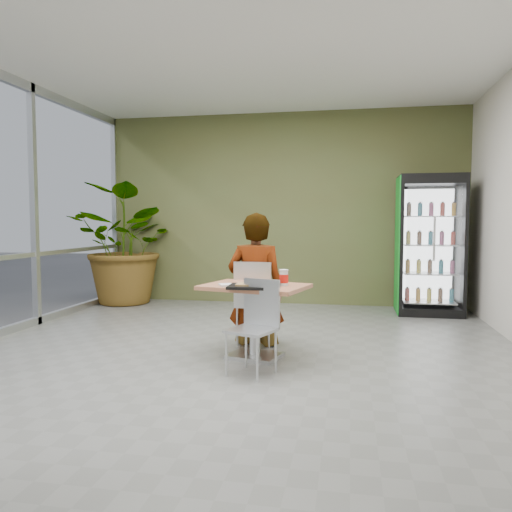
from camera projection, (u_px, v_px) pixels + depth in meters
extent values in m
plane|color=slate|center=(233.00, 359.00, 5.06)|extent=(7.00, 7.00, 0.00)
cube|color=#C27853|center=(255.00, 287.00, 5.04)|extent=(1.15, 0.93, 0.04)
cylinder|color=#BABDBF|center=(255.00, 323.00, 5.07)|extent=(0.10, 0.10, 0.71)
cube|color=#BABDBF|center=(255.00, 356.00, 5.09)|extent=(0.59, 0.51, 0.04)
cube|color=#BABDBF|center=(257.00, 304.00, 5.66)|extent=(0.44, 0.44, 0.03)
cube|color=#BABDBF|center=(252.00, 285.00, 5.45)|extent=(0.42, 0.05, 0.50)
cylinder|color=#BABDBF|center=(275.00, 321.00, 5.81)|extent=(0.02, 0.02, 0.45)
cylinder|color=#BABDBF|center=(245.00, 320.00, 5.90)|extent=(0.02, 0.02, 0.45)
cylinder|color=#BABDBF|center=(269.00, 328.00, 5.46)|extent=(0.02, 0.02, 0.45)
cylinder|color=#BABDBF|center=(237.00, 326.00, 5.55)|extent=(0.02, 0.02, 0.45)
cube|color=#BABDBF|center=(251.00, 330.00, 4.51)|extent=(0.49, 0.49, 0.03)
cube|color=#BABDBF|center=(262.00, 303.00, 4.64)|extent=(0.36, 0.16, 0.45)
cylinder|color=#BABDBF|center=(226.00, 354.00, 4.47)|extent=(0.02, 0.02, 0.41)
cylinder|color=#BABDBF|center=(257.00, 359.00, 4.30)|extent=(0.02, 0.02, 0.41)
cylinder|color=#BABDBF|center=(246.00, 346.00, 4.74)|extent=(0.02, 0.02, 0.41)
cylinder|color=#BABDBF|center=(276.00, 351.00, 4.57)|extent=(0.02, 0.02, 0.41)
imported|color=black|center=(256.00, 292.00, 5.61)|extent=(0.68, 0.46, 1.79)
cylinder|color=silver|center=(252.00, 284.00, 5.04)|extent=(0.21, 0.21, 0.01)
cylinder|color=silver|center=(284.00, 278.00, 4.97)|extent=(0.09, 0.09, 0.15)
cylinder|color=red|center=(284.00, 279.00, 4.97)|extent=(0.09, 0.09, 0.08)
cylinder|color=silver|center=(284.00, 270.00, 4.96)|extent=(0.09, 0.09, 0.01)
cube|color=silver|center=(228.00, 285.00, 4.96)|extent=(0.21, 0.21, 0.02)
cube|color=black|center=(254.00, 287.00, 4.80)|extent=(0.50, 0.38, 0.03)
cube|color=black|center=(430.00, 245.00, 7.45)|extent=(0.93, 0.73, 2.07)
cube|color=green|center=(397.00, 245.00, 7.53)|extent=(0.01, 0.71, 2.03)
cube|color=silver|center=(434.00, 245.00, 7.10)|extent=(0.75, 0.01, 1.66)
imported|color=#245B26|center=(129.00, 244.00, 8.39)|extent=(2.25, 2.12, 2.00)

